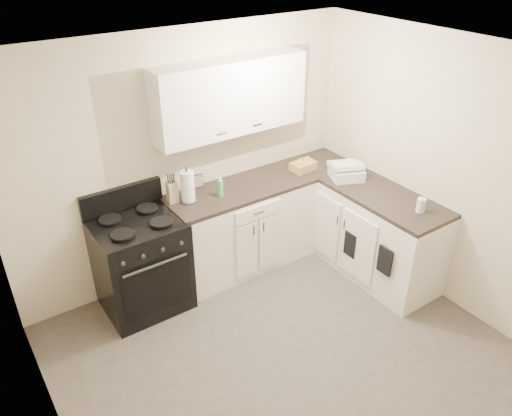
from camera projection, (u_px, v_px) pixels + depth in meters
floor at (296, 367)px, 4.22m from camera, size 3.60×3.60×0.00m
ceiling at (313, 71)px, 2.97m from camera, size 3.60×3.60×0.00m
wall_back at (187, 159)px, 4.88m from camera, size 3.60×0.00×3.60m
wall_right at (459, 181)px, 4.47m from camera, size 0.00×3.60×3.60m
wall_left at (46, 350)px, 2.71m from camera, size 0.00×3.60×3.60m
base_cabinets_back at (241, 229)px, 5.27m from camera, size 1.55×0.60×0.90m
base_cabinets_right at (359, 225)px, 5.34m from camera, size 0.60×1.90×0.90m
countertop_back at (241, 189)px, 5.04m from camera, size 1.55×0.60×0.04m
countertop_right at (363, 186)px, 5.10m from camera, size 0.60×1.90×0.04m
upper_cabinets at (231, 97)px, 4.69m from camera, size 1.55×0.30×0.70m
stove at (142, 265)px, 4.69m from camera, size 0.78×0.67×0.94m
knife_block at (172, 193)px, 4.72m from camera, size 0.10×0.09×0.21m
paper_towel at (188, 187)px, 4.71m from camera, size 0.16×0.16×0.31m
soap_bottle at (220, 188)px, 4.83m from camera, size 0.07×0.07×0.17m
picture_frame at (198, 181)px, 5.01m from camera, size 0.11×0.05×0.13m
wicker_basket at (303, 166)px, 5.36m from camera, size 0.28×0.20×0.09m
countertop_grill at (346, 173)px, 5.19m from camera, size 0.40×0.39×0.12m
glass_jar at (421, 205)px, 4.58m from camera, size 0.10×0.10×0.14m
oven_mitt_near at (385, 261)px, 4.67m from camera, size 0.02×0.16×0.28m
oven_mitt_far at (350, 244)px, 5.03m from camera, size 0.02×0.15×0.26m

